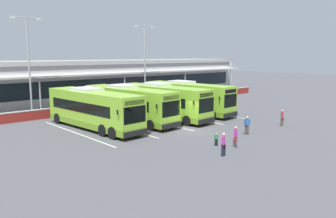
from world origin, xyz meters
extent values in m
plane|color=#4C4C51|center=(0.00, 0.00, 0.00)|extent=(200.00, 200.00, 0.00)
cube|color=silver|center=(0.00, 27.00, 2.75)|extent=(70.00, 10.00, 5.50)
cube|color=#19232D|center=(0.00, 21.98, 2.30)|extent=(66.00, 0.08, 2.20)
cube|color=#4C4C51|center=(0.00, 21.97, 5.15)|extent=(68.00, 0.08, 0.60)
cube|color=beige|center=(0.00, 20.50, 4.20)|extent=(67.00, 3.00, 0.24)
cube|color=gray|center=(0.00, 27.00, 5.75)|extent=(70.00, 10.00, 0.50)
cylinder|color=#999999|center=(-6.20, 19.30, 2.10)|extent=(0.20, 0.20, 4.20)
cylinder|color=#999999|center=(6.20, 19.30, 2.10)|extent=(0.20, 0.20, 4.20)
cylinder|color=#999999|center=(18.60, 19.30, 2.10)|extent=(0.20, 0.20, 4.20)
cylinder|color=#999999|center=(31.00, 19.30, 2.10)|extent=(0.20, 0.20, 4.20)
cube|color=maroon|center=(0.00, 14.50, 0.50)|extent=(60.00, 0.36, 1.00)
cube|color=#B2B2B2|center=(0.00, 14.50, 1.05)|extent=(60.00, 0.40, 0.10)
cube|color=#8CC633|center=(-6.27, 6.49, 1.91)|extent=(3.31, 12.14, 3.19)
cube|color=olive|center=(-6.27, 6.49, 0.59)|extent=(3.33, 12.16, 0.56)
cube|color=black|center=(-6.30, 6.89, 2.15)|extent=(3.19, 9.74, 0.96)
cube|color=black|center=(-5.89, 0.55, 2.05)|extent=(2.31, 0.25, 1.40)
cube|color=black|center=(-5.89, 0.54, 3.05)|extent=(2.05, 0.21, 0.40)
cube|color=silver|center=(-6.34, 7.49, 3.64)|extent=(2.22, 2.92, 0.28)
cube|color=black|center=(-5.89, 0.44, 0.55)|extent=(2.46, 0.32, 0.44)
cube|color=black|center=(-4.46, 0.99, 2.40)|extent=(0.09, 0.12, 0.36)
cube|color=black|center=(-7.37, 0.81, 2.40)|extent=(0.09, 0.12, 0.36)
cylinder|color=black|center=(-5.37, 11.16, 0.52)|extent=(0.39, 1.06, 1.04)
cylinder|color=black|center=(-7.76, 11.01, 0.52)|extent=(0.39, 1.06, 1.04)
cylinder|color=black|center=(-4.88, 3.37, 0.52)|extent=(0.39, 1.06, 1.04)
cylinder|color=black|center=(-7.26, 3.22, 0.52)|extent=(0.39, 1.06, 1.04)
cylinder|color=black|center=(-4.79, 1.98, 0.52)|extent=(0.39, 1.06, 1.04)
cylinder|color=black|center=(-7.17, 1.82, 0.52)|extent=(0.39, 1.06, 1.04)
cube|color=#8CC633|center=(-2.02, 6.77, 1.91)|extent=(3.31, 12.14, 3.19)
cube|color=olive|center=(-2.02, 6.77, 0.59)|extent=(3.33, 12.16, 0.56)
cube|color=black|center=(-2.05, 7.17, 2.15)|extent=(3.19, 9.74, 0.96)
cube|color=black|center=(-1.64, 0.83, 2.05)|extent=(2.31, 0.25, 1.40)
cube|color=black|center=(-1.64, 0.82, 3.05)|extent=(2.05, 0.21, 0.40)
cube|color=silver|center=(-2.09, 7.77, 3.64)|extent=(2.22, 2.92, 0.28)
cube|color=black|center=(-1.64, 0.72, 0.55)|extent=(2.46, 0.32, 0.44)
cube|color=black|center=(-0.21, 1.27, 2.40)|extent=(0.09, 0.12, 0.36)
cube|color=black|center=(-3.12, 1.09, 2.40)|extent=(0.09, 0.12, 0.36)
cylinder|color=black|center=(-1.12, 11.44, 0.52)|extent=(0.39, 1.06, 1.04)
cylinder|color=black|center=(-3.51, 11.28, 0.52)|extent=(0.39, 1.06, 1.04)
cylinder|color=black|center=(-0.63, 3.65, 0.52)|extent=(0.39, 1.06, 1.04)
cylinder|color=black|center=(-3.01, 3.50, 0.52)|extent=(0.39, 1.06, 1.04)
cylinder|color=black|center=(-0.54, 2.26, 0.52)|extent=(0.39, 1.06, 1.04)
cylinder|color=black|center=(-2.92, 2.10, 0.52)|extent=(0.39, 1.06, 1.04)
cube|color=#8CC633|center=(1.93, 6.08, 1.91)|extent=(3.31, 12.14, 3.19)
cube|color=olive|center=(1.93, 6.08, 0.59)|extent=(3.33, 12.16, 0.56)
cube|color=black|center=(1.91, 6.48, 2.15)|extent=(3.19, 9.74, 0.96)
cube|color=black|center=(2.31, 0.14, 2.05)|extent=(2.31, 0.25, 1.40)
cube|color=black|center=(2.31, 0.13, 3.05)|extent=(2.05, 0.21, 0.40)
cube|color=silver|center=(1.87, 7.08, 3.64)|extent=(2.22, 2.92, 0.28)
cube|color=black|center=(2.32, 0.03, 0.55)|extent=(2.46, 0.32, 0.44)
cube|color=black|center=(3.74, 0.59, 2.40)|extent=(0.09, 0.12, 0.36)
cube|color=black|center=(0.84, 0.40, 2.40)|extent=(0.09, 0.12, 0.36)
cylinder|color=black|center=(2.83, 10.75, 0.52)|extent=(0.39, 1.06, 1.04)
cylinder|color=black|center=(0.45, 10.60, 0.52)|extent=(0.39, 1.06, 1.04)
cylinder|color=black|center=(3.33, 2.97, 0.52)|extent=(0.39, 1.06, 1.04)
cylinder|color=black|center=(0.94, 2.81, 0.52)|extent=(0.39, 1.06, 1.04)
cylinder|color=black|center=(3.42, 1.57, 0.52)|extent=(0.39, 1.06, 1.04)
cylinder|color=black|center=(1.03, 1.42, 0.52)|extent=(0.39, 1.06, 1.04)
cube|color=#8CC633|center=(6.32, 6.59, 1.91)|extent=(3.31, 12.14, 3.19)
cube|color=olive|center=(6.32, 6.59, 0.59)|extent=(3.33, 12.16, 0.56)
cube|color=black|center=(6.29, 6.99, 2.15)|extent=(3.19, 9.74, 0.96)
cube|color=black|center=(6.70, 0.65, 2.05)|extent=(2.31, 0.25, 1.40)
cube|color=black|center=(6.70, 0.64, 3.05)|extent=(2.05, 0.21, 0.40)
cube|color=silver|center=(6.26, 7.59, 3.64)|extent=(2.22, 2.92, 0.28)
cube|color=black|center=(6.71, 0.54, 0.55)|extent=(2.46, 0.32, 0.44)
cube|color=black|center=(8.13, 1.09, 2.40)|extent=(0.09, 0.12, 0.36)
cube|color=black|center=(5.22, 0.91, 2.40)|extent=(0.09, 0.12, 0.36)
cylinder|color=black|center=(7.22, 11.25, 0.52)|extent=(0.39, 1.06, 1.04)
cylinder|color=black|center=(4.83, 11.10, 0.52)|extent=(0.39, 1.06, 1.04)
cylinder|color=black|center=(7.72, 3.47, 0.52)|extent=(0.39, 1.06, 1.04)
cylinder|color=black|center=(5.33, 3.32, 0.52)|extent=(0.39, 1.06, 1.04)
cylinder|color=black|center=(7.80, 2.07, 0.52)|extent=(0.39, 1.06, 1.04)
cylinder|color=black|center=(5.42, 1.92, 0.52)|extent=(0.39, 1.06, 1.04)
cube|color=silver|center=(-8.40, 6.00, 0.00)|extent=(0.14, 13.00, 0.01)
cube|color=silver|center=(-4.20, 6.00, 0.00)|extent=(0.14, 13.00, 0.01)
cube|color=silver|center=(0.00, 6.00, 0.00)|extent=(0.14, 13.00, 0.01)
cube|color=silver|center=(4.20, 6.00, 0.00)|extent=(0.14, 13.00, 0.01)
cube|color=silver|center=(8.40, 6.00, 0.00)|extent=(0.14, 13.00, 0.01)
cube|color=slate|center=(-1.90, -6.42, 0.42)|extent=(0.22, 0.23, 0.84)
cube|color=slate|center=(-1.70, -6.43, 0.42)|extent=(0.22, 0.23, 0.84)
cube|color=#A32D89|center=(-1.80, -6.43, 1.12)|extent=(0.40, 0.37, 0.56)
cube|color=#A32D89|center=(-1.99, -6.55, 1.09)|extent=(0.13, 0.13, 0.54)
cube|color=#A32D89|center=(-1.62, -6.31, 1.09)|extent=(0.13, 0.13, 0.54)
sphere|color=tan|center=(-1.80, -6.43, 1.51)|extent=(0.22, 0.22, 0.22)
cube|color=maroon|center=(-2.06, -6.57, 0.63)|extent=(0.25, 0.30, 0.22)
cylinder|color=maroon|center=(-2.06, -6.57, 0.81)|extent=(0.02, 0.02, 0.16)
cube|color=#4C4238|center=(2.31, -4.46, 0.42)|extent=(0.23, 0.23, 0.84)
cube|color=#4C4238|center=(2.34, -4.66, 0.42)|extent=(0.23, 0.23, 0.84)
cube|color=#2D5693|center=(2.33, -4.56, 1.12)|extent=(0.40, 0.40, 0.56)
cube|color=#2D5693|center=(2.17, -4.41, 1.09)|extent=(0.13, 0.13, 0.54)
cube|color=#2D5693|center=(2.48, -4.72, 1.09)|extent=(0.13, 0.13, 0.54)
sphere|color=#DBB293|center=(2.33, -4.56, 1.51)|extent=(0.22, 0.22, 0.22)
cube|color=black|center=(-2.50, -5.09, 0.26)|extent=(0.13, 0.14, 0.52)
cube|color=black|center=(-2.44, -5.20, 0.26)|extent=(0.13, 0.14, 0.52)
cube|color=#387F4C|center=(-2.47, -5.15, 0.69)|extent=(0.25, 0.21, 0.35)
cube|color=#387F4C|center=(-2.60, -5.09, 0.68)|extent=(0.08, 0.08, 0.33)
cube|color=#387F4C|center=(-2.35, -5.21, 0.68)|extent=(0.08, 0.08, 0.33)
sphere|color=#DBB293|center=(-2.47, -5.15, 0.94)|extent=(0.14, 0.14, 0.14)
cube|color=#4C4238|center=(7.75, -4.77, 0.42)|extent=(0.22, 0.23, 0.84)
cube|color=#4C4238|center=(7.95, -4.76, 0.42)|extent=(0.22, 0.23, 0.84)
cube|color=#B23838|center=(7.85, -4.77, 1.12)|extent=(0.40, 0.39, 0.56)
cube|color=#B23838|center=(7.68, -4.91, 1.09)|extent=(0.13, 0.13, 0.54)
cube|color=#B23838|center=(8.02, -4.63, 1.09)|extent=(0.13, 0.13, 0.54)
sphere|color=tan|center=(7.85, -4.77, 1.51)|extent=(0.22, 0.22, 0.22)
cube|color=black|center=(-4.23, -7.16, 0.42)|extent=(0.22, 0.23, 0.84)
cube|color=black|center=(-4.03, -7.16, 0.42)|extent=(0.22, 0.23, 0.84)
cube|color=#A32D89|center=(-4.13, -7.16, 1.12)|extent=(0.40, 0.38, 0.56)
cube|color=#A32D89|center=(-4.31, -7.29, 1.09)|extent=(0.13, 0.13, 0.54)
cube|color=#A32D89|center=(-3.96, -7.03, 1.09)|extent=(0.13, 0.13, 0.54)
sphere|color=#DBB293|center=(-4.13, -7.16, 1.51)|extent=(0.22, 0.22, 0.22)
cylinder|color=#9E9EA3|center=(-8.06, 17.12, 5.50)|extent=(0.20, 0.20, 11.00)
cylinder|color=#9E9EA3|center=(-8.06, 17.12, 10.85)|extent=(2.80, 0.10, 0.10)
cube|color=silver|center=(-9.46, 17.12, 10.75)|extent=(0.44, 0.28, 0.20)
cube|color=silver|center=(-6.66, 17.12, 10.75)|extent=(0.44, 0.28, 0.20)
cylinder|color=#9E9EA3|center=(8.22, 17.08, 5.50)|extent=(0.20, 0.20, 11.00)
cylinder|color=#9E9EA3|center=(8.22, 17.08, 10.85)|extent=(2.80, 0.10, 0.10)
cube|color=silver|center=(6.82, 17.08, 10.75)|extent=(0.44, 0.28, 0.20)
cube|color=silver|center=(9.62, 17.08, 10.75)|extent=(0.44, 0.28, 0.20)
camera|label=1|loc=(-21.80, -21.07, 6.82)|focal=35.95mm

